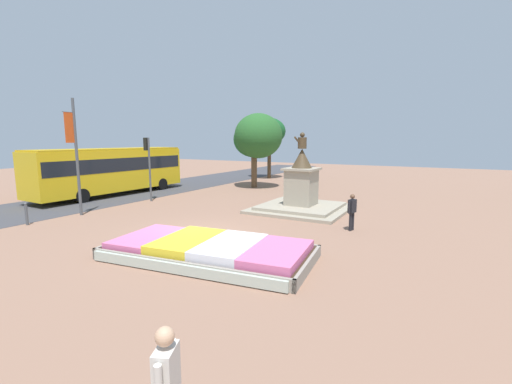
{
  "coord_description": "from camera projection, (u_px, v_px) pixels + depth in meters",
  "views": [
    {
      "loc": [
        8.73,
        -10.66,
        3.87
      ],
      "look_at": [
        1.39,
        2.61,
        1.57
      ],
      "focal_mm": 24.0,
      "sensor_mm": 36.0,
      "label": 1
    }
  ],
  "objects": [
    {
      "name": "traffic_light_mid_block",
      "position": [
        148.0,
        158.0,
        21.59
      ],
      "size": [
        0.41,
        0.28,
        4.03
      ],
      "color": "#4C5156",
      "rests_on": "ground_plane"
    },
    {
      "name": "banner_pole",
      "position": [
        76.0,
        154.0,
        17.34
      ],
      "size": [
        0.17,
        0.71,
        5.95
      ],
      "color": "#4C5156",
      "rests_on": "ground_plane"
    },
    {
      "name": "flower_planter",
      "position": [
        209.0,
        250.0,
        11.26
      ],
      "size": [
        7.17,
        4.05,
        0.62
      ],
      "color": "#38281C",
      "rests_on": "ground_plane"
    },
    {
      "name": "park_tree_far_right",
      "position": [
        257.0,
        137.0,
        27.82
      ],
      "size": [
        4.38,
        4.25,
        6.0
      ],
      "color": "brown",
      "rests_on": "ground_plane"
    },
    {
      "name": "statue_monument",
      "position": [
        301.0,
        194.0,
        18.93
      ],
      "size": [
        4.94,
        4.94,
        4.29
      ],
      "color": "gray",
      "rests_on": "ground_plane"
    },
    {
      "name": "street_asphalt_strip",
      "position": [
        37.0,
        209.0,
        19.46
      ],
      "size": [
        6.48,
        77.35,
        0.01
      ],
      "primitive_type": "cube",
      "color": "#3D3D42",
      "rests_on": "ground_plane"
    },
    {
      "name": "pedestrian_near_planter",
      "position": [
        352.0,
        210.0,
        14.67
      ],
      "size": [
        0.32,
        0.55,
        1.6
      ],
      "color": "black",
      "rests_on": "ground_plane"
    },
    {
      "name": "ground_plane",
      "position": [
        196.0,
        236.0,
        13.98
      ],
      "size": [
        88.4,
        88.4,
        0.0
      ],
      "primitive_type": "plane",
      "color": "#8C6651"
    },
    {
      "name": "city_bus",
      "position": [
        111.0,
        168.0,
        24.23
      ],
      "size": [
        2.89,
        11.23,
        3.3
      ],
      "color": "gold",
      "rests_on": "ground_plane"
    },
    {
      "name": "park_tree_behind_statue",
      "position": [
        267.0,
        132.0,
        34.46
      ],
      "size": [
        3.9,
        3.75,
        6.12
      ],
      "color": "#4C3823",
      "rests_on": "ground_plane"
    },
    {
      "name": "kerb_bollard_mid_a",
      "position": [
        26.0,
        213.0,
        15.67
      ],
      "size": [
        0.13,
        0.13,
        1.05
      ],
      "color": "#4C5156",
      "rests_on": "ground_plane"
    }
  ]
}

